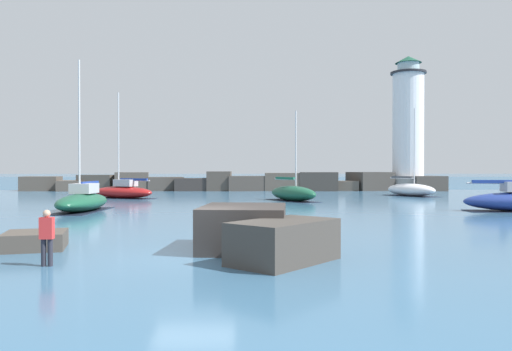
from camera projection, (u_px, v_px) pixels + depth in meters
name	position (u px, v px, depth m)	size (l,w,h in m)	color
ground_plane	(194.00, 257.00, 15.29)	(600.00, 600.00, 0.00)	#3D6B8E
open_sea_beyond	(237.00, 180.00, 123.97)	(400.00, 116.00, 0.01)	#2D5B7F
breakwater_jetty	(243.00, 183.00, 63.79)	(53.47, 6.68, 2.44)	#4C443D
lighthouse	(408.00, 131.00, 64.46)	(5.31, 5.31, 17.34)	gray
foreground_rocks	(234.00, 233.00, 16.05)	(11.16, 6.18, 1.46)	#423D38
sailboat_moored_0	(123.00, 191.00, 46.46)	(6.90, 5.10, 9.89)	maroon
sailboat_moored_1	(411.00, 190.00, 50.36)	(4.74, 6.47, 8.82)	white
sailboat_moored_2	(293.00, 193.00, 42.62)	(4.58, 6.54, 7.66)	#195138
sailboat_moored_3	(83.00, 201.00, 32.10)	(2.58, 6.92, 9.61)	#195138
person_on_rocks	(47.00, 235.00, 13.81)	(0.36, 0.22, 1.57)	#282833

